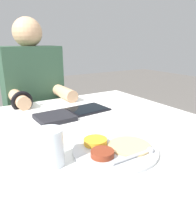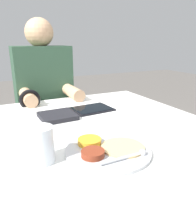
% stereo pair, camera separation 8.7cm
% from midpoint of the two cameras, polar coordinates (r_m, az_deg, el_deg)
% --- Properties ---
extents(dining_table, '(0.98, 1.09, 0.77)m').
position_cam_midpoint_polar(dining_table, '(1.06, 2.35, -24.38)').
color(dining_table, silver).
rests_on(dining_table, ground_plane).
extents(thali_tray, '(0.27, 0.27, 0.03)m').
position_cam_midpoint_polar(thali_tray, '(0.69, 6.03, -9.84)').
color(thali_tray, '#B7BABF').
rests_on(thali_tray, dining_table).
extents(red_notebook, '(0.16, 0.15, 0.02)m').
position_cam_midpoint_polar(red_notebook, '(0.99, -8.08, -1.13)').
color(red_notebook, silver).
rests_on(red_notebook, dining_table).
extents(tablet_device, '(0.20, 0.16, 0.01)m').
position_cam_midpoint_polar(tablet_device, '(1.09, 0.64, 0.77)').
color(tablet_device, black).
rests_on(tablet_device, dining_table).
extents(person_diner, '(0.36, 0.42, 1.23)m').
position_cam_midpoint_polar(person_diner, '(1.52, -11.83, -2.07)').
color(person_diner, black).
rests_on(person_diner, ground_plane).
extents(drinking_glass, '(0.07, 0.07, 0.11)m').
position_cam_midpoint_polar(drinking_glass, '(0.63, -10.88, -8.50)').
color(drinking_glass, silver).
rests_on(drinking_glass, dining_table).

